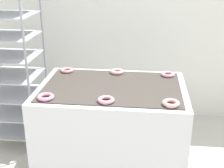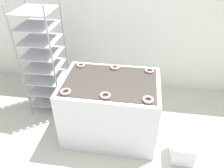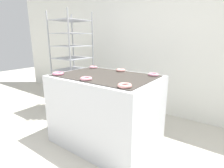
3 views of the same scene
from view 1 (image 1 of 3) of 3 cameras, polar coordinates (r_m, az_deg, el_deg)
name	(u,v)px [view 1 (image 1 of 3)]	position (r m, az deg, el deg)	size (l,w,h in m)	color
wall_back	(124,11)	(4.05, 2.28, 13.13)	(8.00, 0.05, 2.80)	silver
fryer_machine	(112,132)	(3.02, 0.00, -8.74)	(1.33, 0.93, 0.95)	silver
baking_rack_cart	(13,66)	(3.53, -17.64, 3.19)	(0.55, 0.58, 1.86)	gray
donut_near_left	(46,97)	(2.61, -12.04, -2.33)	(0.14, 0.14, 0.03)	pink
donut_near_center	(106,100)	(2.50, -1.11, -2.94)	(0.14, 0.14, 0.03)	#D08694
donut_near_right	(171,103)	(2.48, 10.74, -3.47)	(0.14, 0.14, 0.03)	pink
donut_far_left	(67,70)	(3.20, -8.22, 2.50)	(0.13, 0.13, 0.03)	#CE8693
donut_far_center	(117,72)	(3.12, 0.92, 2.28)	(0.13, 0.13, 0.04)	#DA958F
donut_far_right	(168,74)	(3.10, 10.17, 1.75)	(0.13, 0.13, 0.03)	pink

